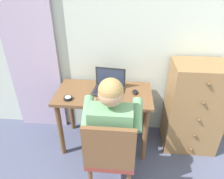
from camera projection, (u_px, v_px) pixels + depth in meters
The scene contains 9 objects.
wall_back at pixel (144, 38), 2.27m from camera, with size 4.80×0.05×2.50m, color silver.
curtain_panel at pixel (30, 48), 2.37m from camera, with size 0.63×0.03×2.25m, color #B29EBC.
desk at pixel (104, 102), 2.32m from camera, with size 1.06×0.57×0.74m.
dresser at pixel (193, 108), 2.34m from camera, with size 0.60×0.47×1.08m.
chair at pixel (110, 154), 1.78m from camera, with size 0.42×0.40×0.90m.
person_seated at pixel (112, 125), 1.85m from camera, with size 0.53×0.59×1.22m.
laptop at pixel (109, 86), 2.27m from camera, with size 0.37×0.29×0.24m.
computer_mouse at pixel (135, 92), 2.23m from camera, with size 0.06×0.10×0.03m, color black.
desk_clock at pixel (68, 98), 2.12m from camera, with size 0.09×0.09×0.03m.
Camera 1 is at (-0.16, -0.07, 1.90)m, focal length 32.72 mm.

